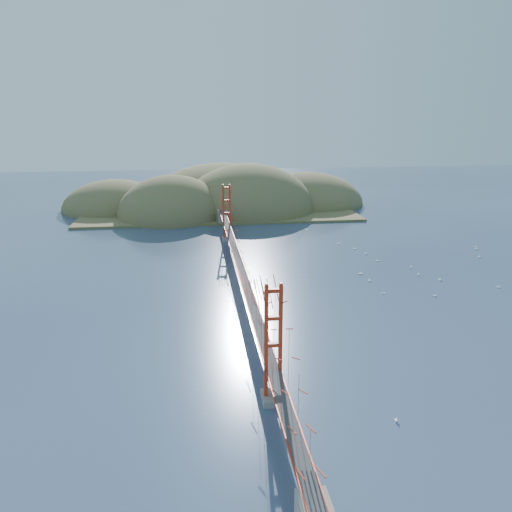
{
  "coord_description": "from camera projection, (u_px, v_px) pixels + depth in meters",
  "views": [
    {
      "loc": [
        -6.67,
        -70.31,
        26.14
      ],
      "look_at": [
        2.24,
        0.0,
        5.31
      ],
      "focal_mm": 35.0,
      "sensor_mm": 36.0,
      "label": 1
    }
  ],
  "objects": [
    {
      "name": "sailboat_extra_0",
      "position": [
        307.0,
        230.0,
        112.28
      ],
      "size": [
        0.61,
        0.61,
        0.66
      ],
      "color": "white",
      "rests_on": "ground"
    },
    {
      "name": "sailboat_0",
      "position": [
        369.0,
        280.0,
        79.21
      ],
      "size": [
        0.6,
        0.6,
        0.67
      ],
      "color": "white",
      "rests_on": "ground"
    },
    {
      "name": "sailboat_14",
      "position": [
        418.0,
        274.0,
        82.17
      ],
      "size": [
        0.57,
        0.57,
        0.6
      ],
      "color": "white",
      "rests_on": "ground"
    },
    {
      "name": "sailboat_8",
      "position": [
        479.0,
        257.0,
        91.77
      ],
      "size": [
        0.66,
        0.63,
        0.74
      ],
      "color": "white",
      "rests_on": "ground"
    },
    {
      "name": "sailboat_10",
      "position": [
        396.0,
        419.0,
        43.61
      ],
      "size": [
        0.48,
        0.52,
        0.58
      ],
      "color": "white",
      "rests_on": "ground"
    },
    {
      "name": "sailboat_12",
      "position": [
        355.0,
        248.0,
        97.34
      ],
      "size": [
        0.66,
        0.66,
        0.74
      ],
      "color": "white",
      "rests_on": "ground"
    },
    {
      "name": "sailboat_7",
      "position": [
        339.0,
        243.0,
        100.98
      ],
      "size": [
        0.64,
        0.64,
        0.72
      ],
      "color": "white",
      "rests_on": "ground"
    },
    {
      "name": "bridge",
      "position": [
        241.0,
        245.0,
        73.29
      ],
      "size": [
        2.2,
        94.4,
        12.0
      ],
      "color": "gray",
      "rests_on": "ground"
    },
    {
      "name": "sailboat_15",
      "position": [
        366.0,
        253.0,
        94.02
      ],
      "size": [
        0.56,
        0.56,
        0.6
      ],
      "color": "white",
      "rests_on": "ground"
    },
    {
      "name": "sailboat_9",
      "position": [
        476.0,
        248.0,
        97.26
      ],
      "size": [
        0.67,
        0.67,
        0.7
      ],
      "color": "white",
      "rests_on": "ground"
    },
    {
      "name": "ground",
      "position": [
        241.0,
        290.0,
        75.09
      ],
      "size": [
        320.0,
        320.0,
        0.0
      ],
      "primitive_type": "plane",
      "color": "navy",
      "rests_on": "ground"
    },
    {
      "name": "sailboat_extra_1",
      "position": [
        498.0,
        287.0,
        76.16
      ],
      "size": [
        0.62,
        0.57,
        0.7
      ],
      "color": "white",
      "rests_on": "ground"
    },
    {
      "name": "far_headlands",
      "position": [
        225.0,
        206.0,
        140.57
      ],
      "size": [
        84.0,
        58.0,
        25.0
      ],
      "color": "brown",
      "rests_on": "ground"
    },
    {
      "name": "sailboat_3",
      "position": [
        360.0,
        273.0,
        82.5
      ],
      "size": [
        0.66,
        0.65,
        0.74
      ],
      "color": "white",
      "rests_on": "ground"
    },
    {
      "name": "sailboat_17",
      "position": [
        475.0,
        246.0,
        98.72
      ],
      "size": [
        0.54,
        0.52,
        0.6
      ],
      "color": "white",
      "rests_on": "ground"
    },
    {
      "name": "sailboat_16",
      "position": [
        377.0,
        260.0,
        89.55
      ],
      "size": [
        0.6,
        0.59,
        0.68
      ],
      "color": "white",
      "rests_on": "ground"
    },
    {
      "name": "sailboat_4",
      "position": [
        411.0,
        267.0,
        85.91
      ],
      "size": [
        0.6,
        0.6,
        0.64
      ],
      "color": "white",
      "rests_on": "ground"
    },
    {
      "name": "sailboat_2",
      "position": [
        383.0,
        293.0,
        73.69
      ],
      "size": [
        0.57,
        0.47,
        0.66
      ],
      "color": "white",
      "rests_on": "ground"
    },
    {
      "name": "sailboat_5",
      "position": [
        440.0,
        279.0,
        79.62
      ],
      "size": [
        0.52,
        0.64,
        0.75
      ],
      "color": "white",
      "rests_on": "ground"
    },
    {
      "name": "sailboat_1",
      "position": [
        435.0,
        295.0,
        72.74
      ],
      "size": [
        0.57,
        0.57,
        0.6
      ],
      "color": "white",
      "rests_on": "ground"
    }
  ]
}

